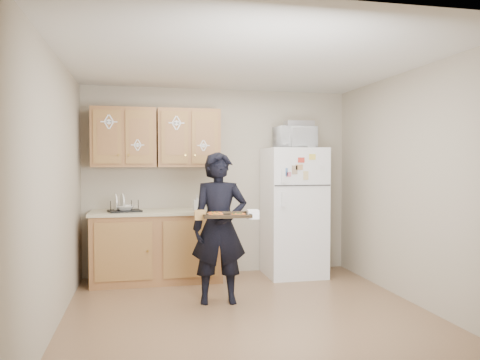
# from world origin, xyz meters

# --- Properties ---
(floor) EXTENTS (3.60, 3.60, 0.00)m
(floor) POSITION_xyz_m (0.00, 0.00, 0.00)
(floor) COLOR brown
(floor) RESTS_ON ground
(ceiling) EXTENTS (3.60, 3.60, 0.00)m
(ceiling) POSITION_xyz_m (0.00, 0.00, 2.50)
(ceiling) COLOR silver
(ceiling) RESTS_ON wall_back
(wall_back) EXTENTS (3.60, 0.04, 2.50)m
(wall_back) POSITION_xyz_m (0.00, 1.80, 1.25)
(wall_back) COLOR #AA9E8A
(wall_back) RESTS_ON floor
(wall_front) EXTENTS (3.60, 0.04, 2.50)m
(wall_front) POSITION_xyz_m (0.00, -1.80, 1.25)
(wall_front) COLOR #AA9E8A
(wall_front) RESTS_ON floor
(wall_left) EXTENTS (0.04, 3.60, 2.50)m
(wall_left) POSITION_xyz_m (-1.80, 0.00, 1.25)
(wall_left) COLOR #AA9E8A
(wall_left) RESTS_ON floor
(wall_right) EXTENTS (0.04, 3.60, 2.50)m
(wall_right) POSITION_xyz_m (1.80, 0.00, 1.25)
(wall_right) COLOR #AA9E8A
(wall_right) RESTS_ON floor
(refrigerator) EXTENTS (0.75, 0.70, 1.70)m
(refrigerator) POSITION_xyz_m (0.95, 1.43, 0.85)
(refrigerator) COLOR white
(refrigerator) RESTS_ON floor
(base_cabinet) EXTENTS (1.60, 0.60, 0.86)m
(base_cabinet) POSITION_xyz_m (-0.85, 1.48, 0.43)
(base_cabinet) COLOR #925C32
(base_cabinet) RESTS_ON floor
(countertop) EXTENTS (1.64, 0.64, 0.04)m
(countertop) POSITION_xyz_m (-0.85, 1.48, 0.88)
(countertop) COLOR #C1B594
(countertop) RESTS_ON base_cabinet
(upper_cab_left) EXTENTS (0.80, 0.33, 0.75)m
(upper_cab_left) POSITION_xyz_m (-1.25, 1.61, 1.83)
(upper_cab_left) COLOR #925C32
(upper_cab_left) RESTS_ON wall_back
(upper_cab_right) EXTENTS (0.80, 0.33, 0.75)m
(upper_cab_right) POSITION_xyz_m (-0.43, 1.61, 1.83)
(upper_cab_right) COLOR #925C32
(upper_cab_right) RESTS_ON wall_back
(cereal_box) EXTENTS (0.20, 0.07, 0.32)m
(cereal_box) POSITION_xyz_m (1.47, 1.67, 0.16)
(cereal_box) COLOR gold
(cereal_box) RESTS_ON floor
(person) EXTENTS (0.62, 0.43, 1.62)m
(person) POSITION_xyz_m (-0.22, 0.42, 0.81)
(person) COLOR black
(person) RESTS_ON floor
(baking_tray) EXTENTS (0.50, 0.39, 0.04)m
(baking_tray) POSITION_xyz_m (-0.20, 0.12, 0.97)
(baking_tray) COLOR black
(baking_tray) RESTS_ON person
(pizza_front_left) EXTENTS (0.16, 0.16, 0.02)m
(pizza_front_left) POSITION_xyz_m (-0.32, 0.05, 0.99)
(pizza_front_left) COLOR orange
(pizza_front_left) RESTS_ON baking_tray
(pizza_front_right) EXTENTS (0.16, 0.16, 0.02)m
(pizza_front_right) POSITION_xyz_m (-0.09, 0.03, 0.99)
(pizza_front_right) COLOR orange
(pizza_front_right) RESTS_ON baking_tray
(pizza_back_left) EXTENTS (0.16, 0.16, 0.02)m
(pizza_back_left) POSITION_xyz_m (-0.30, 0.21, 0.99)
(pizza_back_left) COLOR orange
(pizza_back_left) RESTS_ON baking_tray
(microwave) EXTENTS (0.53, 0.39, 0.28)m
(microwave) POSITION_xyz_m (0.94, 1.38, 1.84)
(microwave) COLOR white
(microwave) RESTS_ON refrigerator
(foil_pan) EXTENTS (0.37, 0.27, 0.08)m
(foil_pan) POSITION_xyz_m (1.01, 1.41, 2.02)
(foil_pan) COLOR silver
(foil_pan) RESTS_ON microwave
(dish_rack) EXTENTS (0.44, 0.37, 0.15)m
(dish_rack) POSITION_xyz_m (-1.24, 1.43, 0.98)
(dish_rack) COLOR black
(dish_rack) RESTS_ON countertop
(bowl) EXTENTS (0.27, 0.27, 0.06)m
(bowl) POSITION_xyz_m (-1.24, 1.43, 0.95)
(bowl) COLOR silver
(bowl) RESTS_ON dish_rack
(soap_bottle) EXTENTS (0.09, 0.09, 0.20)m
(soap_bottle) POSITION_xyz_m (-0.35, 1.39, 1.00)
(soap_bottle) COLOR white
(soap_bottle) RESTS_ON countertop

